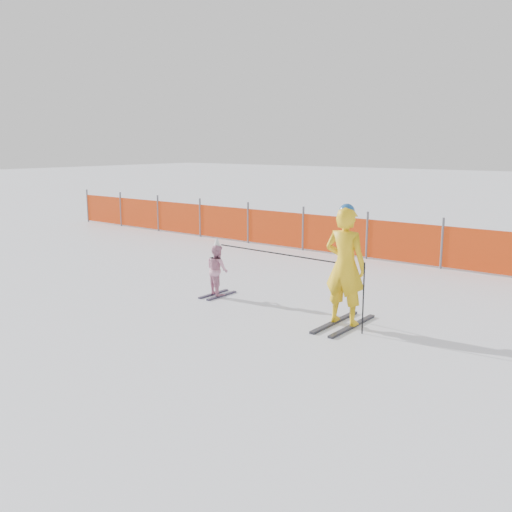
% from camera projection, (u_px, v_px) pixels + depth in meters
% --- Properties ---
extents(ground, '(120.00, 120.00, 0.00)m').
position_uv_depth(ground, '(239.00, 316.00, 10.06)').
color(ground, white).
rests_on(ground, ground).
extents(adult, '(0.73, 1.45, 2.04)m').
position_uv_depth(adult, '(345.00, 266.00, 9.34)').
color(adult, black).
rests_on(adult, ground).
extents(child, '(0.59, 0.84, 1.19)m').
position_uv_depth(child, '(217.00, 269.00, 11.31)').
color(child, black).
rests_on(child, ground).
extents(ski_poles, '(3.27, 0.36, 1.17)m').
position_uv_depth(ski_poles, '(299.00, 266.00, 9.89)').
color(ski_poles, black).
rests_on(ski_poles, ground).
extents(safety_fence, '(17.39, 0.06, 1.25)m').
position_uv_depth(safety_fence, '(264.00, 227.00, 17.00)').
color(safety_fence, '#595960').
rests_on(safety_fence, ground).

